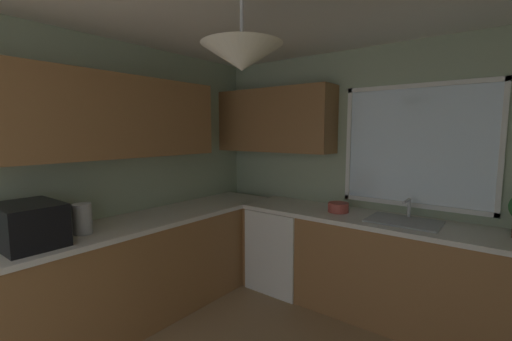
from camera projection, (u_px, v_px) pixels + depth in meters
room_shell at (244, 128)px, 2.39m from camera, size 3.53×3.92×2.55m
counter_run_left at (116, 278)px, 2.83m from camera, size 0.65×3.53×0.90m
counter_run_back at (372, 265)px, 3.10m from camera, size 2.62×0.65×0.90m
dishwasher at (284, 247)px, 3.65m from camera, size 0.60×0.60×0.86m
microwave at (28, 224)px, 2.28m from camera, size 0.48×0.36×0.29m
kettle at (82, 219)px, 2.55m from camera, size 0.14×0.14×0.23m
sink_assembly at (404, 221)px, 2.89m from camera, size 0.58×0.40×0.19m
bowl at (338, 207)px, 3.25m from camera, size 0.20×0.20×0.09m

